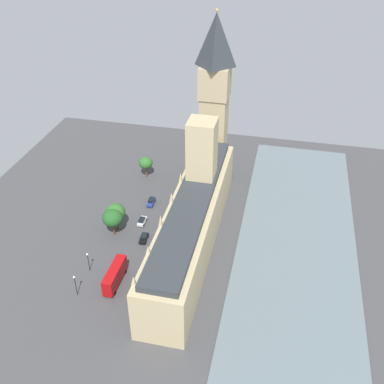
{
  "coord_description": "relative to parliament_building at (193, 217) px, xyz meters",
  "views": [
    {
      "loc": [
        -22.33,
        90.07,
        79.97
      ],
      "look_at": [
        1.0,
        -13.3,
        8.08
      ],
      "focal_mm": 42.04,
      "sensor_mm": 36.0,
      "label": 1
    }
  ],
  "objects": [
    {
      "name": "ground_plane",
      "position": [
        1.99,
        1.54,
        -8.42
      ],
      "size": [
        135.73,
        135.73,
        0.0
      ],
      "primitive_type": "plane",
      "color": "#424244"
    },
    {
      "name": "river_thames",
      "position": [
        -27.55,
        1.54,
        -8.3
      ],
      "size": [
        31.35,
        122.16,
        0.25
      ],
      "primitive_type": "cube",
      "color": "slate",
      "rests_on": "ground"
    },
    {
      "name": "parliament_building",
      "position": [
        0.0,
        0.0,
        0.0
      ],
      "size": [
        11.76,
        65.73,
        31.25
      ],
      "color": "tan",
      "rests_on": "ground"
    },
    {
      "name": "clock_tower",
      "position": [
        1.57,
        -36.49,
        18.78
      ],
      "size": [
        9.13,
        9.13,
        52.63
      ],
      "color": "tan",
      "rests_on": "ground"
    },
    {
      "name": "car_blue_near_tower",
      "position": [
        16.31,
        -14.34,
        -7.53
      ],
      "size": [
        1.99,
        4.7,
        1.74
      ],
      "rotation": [
        0.0,
        0.0,
        0.03
      ],
      "color": "navy",
      "rests_on": "ground"
    },
    {
      "name": "car_white_midblock",
      "position": [
        16.04,
        -4.52,
        -7.54
      ],
      "size": [
        1.89,
        4.13,
        1.74
      ],
      "rotation": [
        0.0,
        0.0,
        3.14
      ],
      "color": "silver",
      "rests_on": "ground"
    },
    {
      "name": "car_black_by_river_gate",
      "position": [
        13.26,
        2.48,
        -7.53
      ],
      "size": [
        2.14,
        4.33,
        1.74
      ],
      "rotation": [
        0.0,
        0.0,
        0.06
      ],
      "color": "black",
      "rests_on": "ground"
    },
    {
      "name": "double_decker_bus_corner",
      "position": [
        15.05,
        19.35,
        -5.79
      ],
      "size": [
        2.7,
        10.51,
        4.75
      ],
      "rotation": [
        0.0,
        0.0,
        -0.01
      ],
      "color": "#B20C0F",
      "rests_on": "ground"
    },
    {
      "name": "pedestrian_leading",
      "position": [
        8.56,
        11.06,
        -7.69
      ],
      "size": [
        0.55,
        0.64,
        1.63
      ],
      "rotation": [
        0.0,
        0.0,
        2.91
      ],
      "color": "gray",
      "rests_on": "ground"
    },
    {
      "name": "plane_tree_opposite_hall",
      "position": [
        22.1,
        1.74,
        -2.76
      ],
      "size": [
        5.63,
        5.63,
        8.08
      ],
      "color": "brown",
      "rests_on": "ground"
    },
    {
      "name": "plane_tree_trailing",
      "position": [
        22.46,
        -29.13,
        -3.21
      ],
      "size": [
        4.55,
        4.55,
        7.19
      ],
      "color": "brown",
      "rests_on": "ground"
    },
    {
      "name": "plane_tree_far_end",
      "position": [
        22.25,
        -0.83,
        -2.66
      ],
      "size": [
        5.51,
        5.51,
        8.14
      ],
      "color": "brown",
      "rests_on": "ground"
    },
    {
      "name": "street_lamp_under_trees",
      "position": [
        22.61,
        24.87,
        -4.25
      ],
      "size": [
        0.56,
        0.56,
        5.93
      ],
      "color": "black",
      "rests_on": "ground"
    },
    {
      "name": "street_lamp_kerbside",
      "position": [
        23.03,
        16.61,
        -4.45
      ],
      "size": [
        0.56,
        0.56,
        5.61
      ],
      "color": "black",
      "rests_on": "ground"
    }
  ]
}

